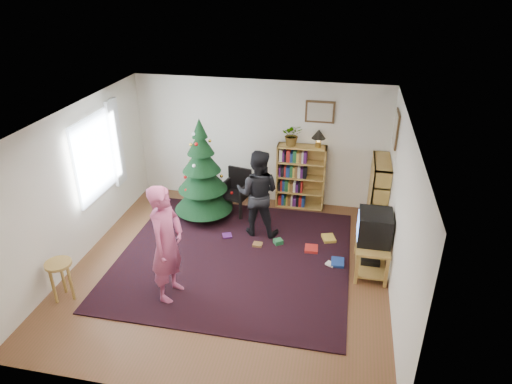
% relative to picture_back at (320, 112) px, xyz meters
% --- Properties ---
extents(floor, '(5.00, 5.00, 0.00)m').
position_rel_picture_back_xyz_m(floor, '(-1.15, -2.48, -1.95)').
color(floor, brown).
rests_on(floor, ground).
extents(ceiling, '(5.00, 5.00, 0.00)m').
position_rel_picture_back_xyz_m(ceiling, '(-1.15, -2.48, 0.55)').
color(ceiling, white).
rests_on(ceiling, wall_back).
extents(wall_back, '(5.00, 0.02, 2.50)m').
position_rel_picture_back_xyz_m(wall_back, '(-1.15, 0.02, -0.70)').
color(wall_back, silver).
rests_on(wall_back, floor).
extents(wall_front, '(5.00, 0.02, 2.50)m').
position_rel_picture_back_xyz_m(wall_front, '(-1.15, -4.97, -0.70)').
color(wall_front, silver).
rests_on(wall_front, floor).
extents(wall_left, '(0.02, 5.00, 2.50)m').
position_rel_picture_back_xyz_m(wall_left, '(-3.65, -2.48, -0.70)').
color(wall_left, silver).
rests_on(wall_left, floor).
extents(wall_right, '(0.02, 5.00, 2.50)m').
position_rel_picture_back_xyz_m(wall_right, '(1.35, -2.48, -0.70)').
color(wall_right, silver).
rests_on(wall_right, floor).
extents(rug, '(3.80, 3.60, 0.02)m').
position_rel_picture_back_xyz_m(rug, '(-1.15, -2.17, -1.94)').
color(rug, black).
rests_on(rug, floor).
extents(window_pane, '(0.04, 1.20, 1.40)m').
position_rel_picture_back_xyz_m(window_pane, '(-3.62, -1.88, -0.45)').
color(window_pane, silver).
rests_on(window_pane, wall_left).
extents(curtain, '(0.06, 0.35, 1.60)m').
position_rel_picture_back_xyz_m(curtain, '(-3.58, -1.18, -0.45)').
color(curtain, silver).
rests_on(curtain, wall_left).
extents(picture_back, '(0.55, 0.03, 0.42)m').
position_rel_picture_back_xyz_m(picture_back, '(0.00, 0.00, 0.00)').
color(picture_back, '#4C3319').
rests_on(picture_back, wall_back).
extents(picture_right, '(0.03, 0.50, 0.60)m').
position_rel_picture_back_xyz_m(picture_right, '(1.33, -0.73, 0.00)').
color(picture_right, '#4C3319').
rests_on(picture_right, wall_right).
extents(christmas_tree, '(1.10, 1.10, 2.00)m').
position_rel_picture_back_xyz_m(christmas_tree, '(-2.04, -0.97, -1.12)').
color(christmas_tree, '#3F2816').
rests_on(christmas_tree, rug).
extents(bookshelf_back, '(0.95, 0.30, 1.30)m').
position_rel_picture_back_xyz_m(bookshelf_back, '(-0.29, -0.14, -1.29)').
color(bookshelf_back, '#B08C3E').
rests_on(bookshelf_back, floor).
extents(bookshelf_right, '(0.30, 0.95, 1.30)m').
position_rel_picture_back_xyz_m(bookshelf_right, '(1.19, -0.57, -1.29)').
color(bookshelf_right, '#B08C3E').
rests_on(bookshelf_right, floor).
extents(tv_stand, '(0.50, 0.90, 0.55)m').
position_rel_picture_back_xyz_m(tv_stand, '(1.07, -2.05, -1.62)').
color(tv_stand, '#B08C3E').
rests_on(tv_stand, floor).
extents(crt_tv, '(0.51, 0.55, 0.48)m').
position_rel_picture_back_xyz_m(crt_tv, '(1.07, -2.05, -1.16)').
color(crt_tv, black).
rests_on(crt_tv, tv_stand).
extents(armchair, '(0.58, 0.58, 0.88)m').
position_rel_picture_back_xyz_m(armchair, '(-1.49, -0.57, -1.48)').
color(armchair, black).
rests_on(armchair, rug).
extents(stool, '(0.38, 0.38, 0.63)m').
position_rel_picture_back_xyz_m(stool, '(-3.35, -3.67, -1.46)').
color(stool, '#B08C3E').
rests_on(stool, floor).
extents(person_standing, '(0.51, 0.71, 1.80)m').
position_rel_picture_back_xyz_m(person_standing, '(-1.83, -3.28, -1.05)').
color(person_standing, '#A9436B').
rests_on(person_standing, rug).
extents(person_by_chair, '(0.80, 0.63, 1.61)m').
position_rel_picture_back_xyz_m(person_by_chair, '(-0.92, -1.31, -1.15)').
color(person_by_chair, black).
rests_on(person_by_chair, rug).
extents(potted_plant, '(0.43, 0.39, 0.42)m').
position_rel_picture_back_xyz_m(potted_plant, '(-0.49, -0.14, -0.44)').
color(potted_plant, gray).
rests_on(potted_plant, bookshelf_back).
extents(table_lamp, '(0.27, 0.27, 0.36)m').
position_rel_picture_back_xyz_m(table_lamp, '(0.01, -0.14, -0.41)').
color(table_lamp, '#A57F33').
rests_on(table_lamp, bookshelf_back).
extents(floor_clutter, '(2.19, 0.96, 0.08)m').
position_rel_picture_back_xyz_m(floor_clutter, '(-0.18, -1.73, -1.91)').
color(floor_clutter, '#A51E19').
rests_on(floor_clutter, rug).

